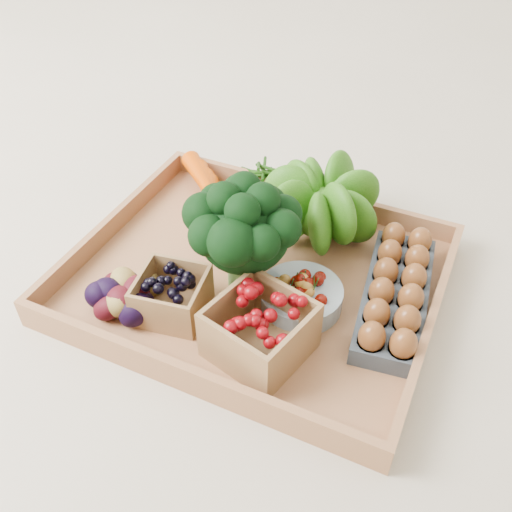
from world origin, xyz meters
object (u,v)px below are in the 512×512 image
at_px(egg_carton, 395,297).
at_px(cherry_bowl, 301,297).
at_px(broccoli, 244,251).
at_px(tray, 256,281).

bearing_deg(egg_carton, cherry_bowl, -162.35).
distance_m(broccoli, egg_carton, 0.23).
bearing_deg(cherry_bowl, broccoli, 177.45).
relative_size(tray, egg_carton, 2.10).
distance_m(broccoli, cherry_bowl, 0.11).
bearing_deg(egg_carton, tray, -178.25).
xyz_separation_m(cherry_bowl, egg_carton, (0.13, 0.06, -0.00)).
relative_size(cherry_bowl, egg_carton, 0.47).
bearing_deg(broccoli, tray, 66.74).
bearing_deg(tray, broccoli, -113.26).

